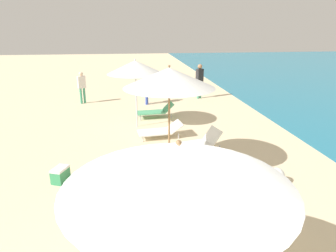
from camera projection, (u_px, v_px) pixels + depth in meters
The scene contains 13 objects.
umbrella_nearest at pixel (178, 166), 3.16m from camera, with size 2.51×2.51×2.54m.
lounger_nearest_shoreside at pixel (219, 237), 5.04m from camera, with size 1.27×0.73×0.59m.
umbrella_second at pixel (169, 78), 7.17m from camera, with size 2.22×2.22×2.77m.
lounger_second_shoreside at pixel (197, 142), 9.15m from camera, with size 1.59×0.96×0.66m.
lounger_second_inland at pixel (212, 179), 6.99m from camera, with size 1.52×0.80×0.50m.
umbrella_farthest at pixel (135, 67), 10.78m from camera, with size 2.04×2.04×2.53m.
lounger_farthest_shoreside at pixel (156, 111), 12.52m from camera, with size 1.56×0.75×0.61m.
lounger_farthest_inland at pixel (161, 130), 10.32m from camera, with size 1.57×0.87×0.50m.
person_walking_near at pixel (200, 78), 15.62m from camera, with size 0.42×0.37×1.78m.
person_walking_mid at pixel (82, 85), 14.64m from camera, with size 0.42×0.35×1.55m.
person_walking_far at pixel (146, 84), 14.45m from camera, with size 0.29×0.40×1.63m.
cooler_box at pixel (60, 175), 7.37m from camera, with size 0.43×0.52×0.37m.
beach_ball at pixel (276, 176), 7.29m from camera, with size 0.40×0.40×0.40m, color white.
Camera 1 is at (-0.21, -2.81, 3.64)m, focal length 32.28 mm.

